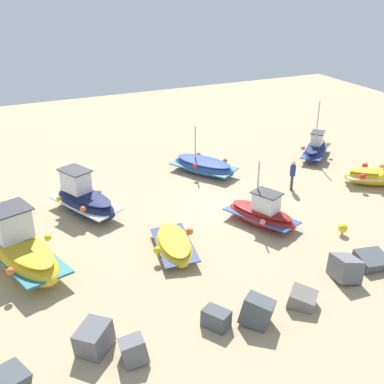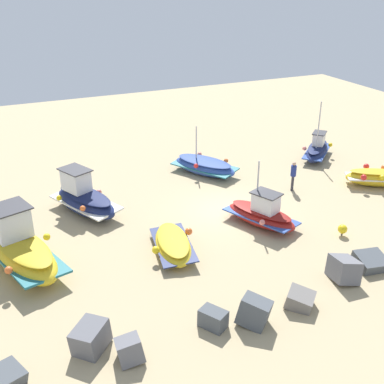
{
  "view_description": "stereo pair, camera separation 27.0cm",
  "coord_description": "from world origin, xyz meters",
  "px_view_note": "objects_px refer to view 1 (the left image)",
  "views": [
    {
      "loc": [
        11.25,
        19.96,
        11.76
      ],
      "look_at": [
        1.55,
        -1.19,
        0.9
      ],
      "focal_mm": 44.97,
      "sensor_mm": 36.0,
      "label": 1
    },
    {
      "loc": [
        11.01,
        20.07,
        11.76
      ],
      "look_at": [
        1.55,
        -1.19,
        0.9
      ],
      "focal_mm": 44.97,
      "sensor_mm": 36.0,
      "label": 2
    }
  ],
  "objects_px": {
    "fishing_boat_4": "(84,199)",
    "fishing_boat_6": "(174,244)",
    "fishing_boat_5": "(204,166)",
    "fishing_boat_3": "(316,149)",
    "mooring_buoy_0": "(343,228)",
    "fishing_boat_1": "(262,214)",
    "person_walking": "(293,173)",
    "fishing_boat_2": "(23,251)",
    "fishing_boat_0": "(377,176)"
  },
  "relations": [
    {
      "from": "fishing_boat_4",
      "to": "person_walking",
      "type": "height_order",
      "value": "fishing_boat_4"
    },
    {
      "from": "fishing_boat_4",
      "to": "person_walking",
      "type": "xyz_separation_m",
      "value": [
        -11.65,
        2.11,
        0.23
      ]
    },
    {
      "from": "fishing_boat_4",
      "to": "fishing_boat_6",
      "type": "height_order",
      "value": "fishing_boat_4"
    },
    {
      "from": "fishing_boat_3",
      "to": "mooring_buoy_0",
      "type": "bearing_deg",
      "value": -162.78
    },
    {
      "from": "mooring_buoy_0",
      "to": "fishing_boat_2",
      "type": "bearing_deg",
      "value": -13.18
    },
    {
      "from": "fishing_boat_3",
      "to": "person_walking",
      "type": "distance_m",
      "value": 5.89
    },
    {
      "from": "fishing_boat_3",
      "to": "fishing_boat_6",
      "type": "relative_size",
      "value": 1.05
    },
    {
      "from": "fishing_boat_3",
      "to": "fishing_boat_5",
      "type": "distance_m",
      "value": 8.2
    },
    {
      "from": "fishing_boat_5",
      "to": "fishing_boat_6",
      "type": "height_order",
      "value": "fishing_boat_5"
    },
    {
      "from": "fishing_boat_1",
      "to": "person_walking",
      "type": "bearing_deg",
      "value": 102.68
    },
    {
      "from": "fishing_boat_5",
      "to": "fishing_boat_3",
      "type": "bearing_deg",
      "value": 55.07
    },
    {
      "from": "fishing_boat_2",
      "to": "mooring_buoy_0",
      "type": "bearing_deg",
      "value": -120.81
    },
    {
      "from": "fishing_boat_0",
      "to": "fishing_boat_1",
      "type": "bearing_deg",
      "value": 37.81
    },
    {
      "from": "fishing_boat_0",
      "to": "person_walking",
      "type": "relative_size",
      "value": 2.27
    },
    {
      "from": "fishing_boat_0",
      "to": "fishing_boat_3",
      "type": "relative_size",
      "value": 0.98
    },
    {
      "from": "fishing_boat_0",
      "to": "fishing_boat_2",
      "type": "height_order",
      "value": "fishing_boat_0"
    },
    {
      "from": "fishing_boat_6",
      "to": "mooring_buoy_0",
      "type": "bearing_deg",
      "value": -94.18
    },
    {
      "from": "fishing_boat_4",
      "to": "person_walking",
      "type": "distance_m",
      "value": 11.84
    },
    {
      "from": "fishing_boat_4",
      "to": "fishing_boat_6",
      "type": "distance_m",
      "value": 6.21
    },
    {
      "from": "fishing_boat_0",
      "to": "fishing_boat_4",
      "type": "distance_m",
      "value": 17.03
    },
    {
      "from": "fishing_boat_1",
      "to": "fishing_boat_3",
      "type": "relative_size",
      "value": 1.04
    },
    {
      "from": "fishing_boat_0",
      "to": "fishing_boat_1",
      "type": "distance_m",
      "value": 8.92
    },
    {
      "from": "fishing_boat_5",
      "to": "person_walking",
      "type": "distance_m",
      "value": 5.65
    },
    {
      "from": "fishing_boat_6",
      "to": "person_walking",
      "type": "height_order",
      "value": "person_walking"
    },
    {
      "from": "fishing_boat_0",
      "to": "fishing_boat_1",
      "type": "relative_size",
      "value": 0.95
    },
    {
      "from": "fishing_boat_0",
      "to": "mooring_buoy_0",
      "type": "relative_size",
      "value": 6.81
    },
    {
      "from": "fishing_boat_2",
      "to": "fishing_boat_5",
      "type": "height_order",
      "value": "fishing_boat_5"
    },
    {
      "from": "fishing_boat_3",
      "to": "fishing_boat_5",
      "type": "height_order",
      "value": "fishing_boat_3"
    },
    {
      "from": "fishing_boat_1",
      "to": "fishing_boat_3",
      "type": "xyz_separation_m",
      "value": [
        -8.4,
        -6.56,
        -0.0
      ]
    },
    {
      "from": "fishing_boat_1",
      "to": "fishing_boat_6",
      "type": "relative_size",
      "value": 1.09
    },
    {
      "from": "fishing_boat_3",
      "to": "person_walking",
      "type": "relative_size",
      "value": 2.31
    },
    {
      "from": "fishing_boat_2",
      "to": "fishing_boat_3",
      "type": "xyz_separation_m",
      "value": [
        -19.77,
        -5.75,
        -0.29
      ]
    },
    {
      "from": "fishing_boat_1",
      "to": "fishing_boat_6",
      "type": "height_order",
      "value": "fishing_boat_1"
    },
    {
      "from": "fishing_boat_1",
      "to": "fishing_boat_3",
      "type": "distance_m",
      "value": 10.66
    },
    {
      "from": "fishing_boat_2",
      "to": "fishing_boat_4",
      "type": "relative_size",
      "value": 1.12
    },
    {
      "from": "fishing_boat_5",
      "to": "fishing_boat_1",
      "type": "bearing_deg",
      "value": -32.43
    },
    {
      "from": "fishing_boat_4",
      "to": "fishing_boat_3",
      "type": "bearing_deg",
      "value": -108.63
    },
    {
      "from": "fishing_boat_2",
      "to": "fishing_boat_4",
      "type": "bearing_deg",
      "value": -58.23
    },
    {
      "from": "fishing_boat_5",
      "to": "fishing_boat_6",
      "type": "xyz_separation_m",
      "value": [
        5.25,
        7.74,
        -0.13
      ]
    },
    {
      "from": "fishing_boat_1",
      "to": "fishing_boat_3",
      "type": "height_order",
      "value": "fishing_boat_3"
    },
    {
      "from": "fishing_boat_2",
      "to": "fishing_boat_3",
      "type": "height_order",
      "value": "fishing_boat_3"
    },
    {
      "from": "mooring_buoy_0",
      "to": "fishing_boat_6",
      "type": "bearing_deg",
      "value": -13.96
    },
    {
      "from": "person_walking",
      "to": "mooring_buoy_0",
      "type": "height_order",
      "value": "person_walking"
    },
    {
      "from": "fishing_boat_2",
      "to": "person_walking",
      "type": "bearing_deg",
      "value": -99.97
    },
    {
      "from": "fishing_boat_5",
      "to": "mooring_buoy_0",
      "type": "bearing_deg",
      "value": -14.74
    },
    {
      "from": "fishing_boat_0",
      "to": "fishing_boat_1",
      "type": "height_order",
      "value": "fishing_boat_1"
    },
    {
      "from": "fishing_boat_2",
      "to": "fishing_boat_6",
      "type": "bearing_deg",
      "value": -119.83
    },
    {
      "from": "fishing_boat_4",
      "to": "fishing_boat_5",
      "type": "height_order",
      "value": "fishing_boat_5"
    },
    {
      "from": "fishing_boat_0",
      "to": "fishing_boat_6",
      "type": "relative_size",
      "value": 1.03
    },
    {
      "from": "fishing_boat_1",
      "to": "fishing_boat_4",
      "type": "xyz_separation_m",
      "value": [
        7.81,
        -4.96,
        0.19
      ]
    }
  ]
}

